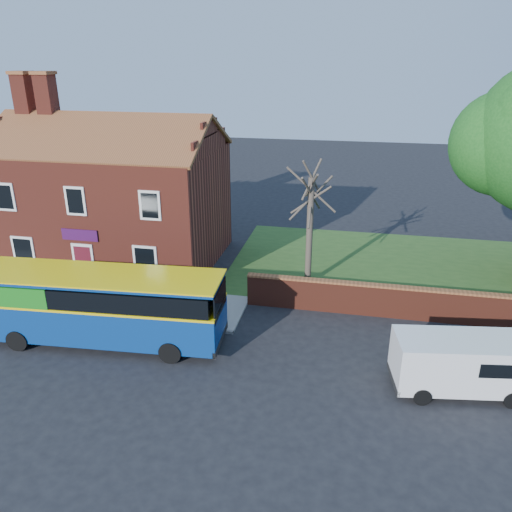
# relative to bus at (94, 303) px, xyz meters

# --- Properties ---
(ground) EXTENTS (120.00, 120.00, 0.00)m
(ground) POSITION_rel_bus_xyz_m (3.58, -2.34, -1.77)
(ground) COLOR black
(ground) RESTS_ON ground
(pavement) EXTENTS (18.00, 3.50, 0.12)m
(pavement) POSITION_rel_bus_xyz_m (-3.42, 3.41, -1.71)
(pavement) COLOR gray
(pavement) RESTS_ON ground
(kerb) EXTENTS (18.00, 0.15, 0.14)m
(kerb) POSITION_rel_bus_xyz_m (-3.42, 1.66, -1.70)
(kerb) COLOR slate
(kerb) RESTS_ON ground
(grass_strip) EXTENTS (26.00, 12.00, 0.04)m
(grass_strip) POSITION_rel_bus_xyz_m (16.58, 10.66, -1.75)
(grass_strip) COLOR #426B28
(grass_strip) RESTS_ON ground
(shop_building) EXTENTS (12.30, 8.13, 10.50)m
(shop_building) POSITION_rel_bus_xyz_m (-3.44, 9.15, 1.64)
(shop_building) COLOR maroon
(shop_building) RESTS_ON ground
(boundary_wall) EXTENTS (22.00, 0.38, 1.60)m
(boundary_wall) POSITION_rel_bus_xyz_m (16.58, 4.66, -0.96)
(boundary_wall) COLOR maroon
(boundary_wall) RESTS_ON ground
(bus) EXTENTS (10.37, 3.23, 3.12)m
(bus) POSITION_rel_bus_xyz_m (0.00, 0.00, 0.00)
(bus) COLOR navy
(bus) RESTS_ON ground
(van_near) EXTENTS (5.04, 2.61, 2.11)m
(van_near) POSITION_rel_bus_xyz_m (14.62, -0.53, -0.59)
(van_near) COLOR white
(van_near) RESTS_ON ground
(bare_tree) EXTENTS (2.39, 2.84, 6.37)m
(bare_tree) POSITION_rel_bus_xyz_m (8.23, 7.42, 1.50)
(bare_tree) COLOR #4C4238
(bare_tree) RESTS_ON ground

